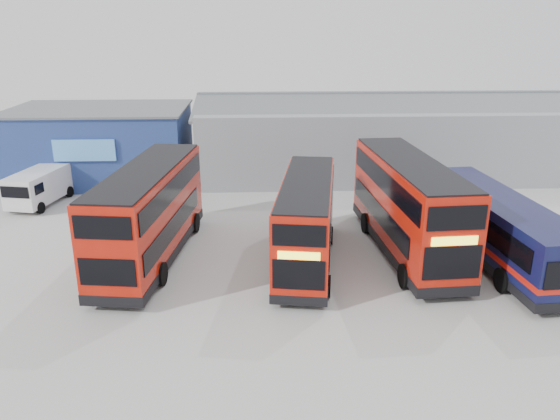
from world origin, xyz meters
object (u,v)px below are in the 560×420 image
object	(u,v)px
maintenance_shed	(399,135)
double_decker_right	(408,208)
single_decker_blue	(496,229)
office_block	(102,143)
panel_van	(40,186)
double_decker_centre	(306,223)
double_decker_left	(150,215)

from	to	relation	value
maintenance_shed	double_decker_right	distance (m)	16.71
double_decker_right	single_decker_blue	world-z (taller)	double_decker_right
single_decker_blue	office_block	bearing A→B (deg)	-39.25
double_decker_right	panel_van	bearing A→B (deg)	154.41
double_decker_centre	double_decker_right	bearing A→B (deg)	20.76
double_decker_right	panel_van	size ratio (longest dim) A/B	2.14
double_decker_left	office_block	bearing A→B (deg)	-60.39
double_decker_left	double_decker_centre	size ratio (longest dim) A/B	1.11
maintenance_shed	double_decker_right	size ratio (longest dim) A/B	2.74
maintenance_shed	office_block	bearing A→B (deg)	-174.79
maintenance_shed	single_decker_blue	xyz separation A→B (m)	(0.36, -17.40, -1.06)
single_decker_blue	panel_van	distance (m)	26.55
maintenance_shed	double_decker_centre	world-z (taller)	maintenance_shed
office_block	double_decker_centre	bearing A→B (deg)	-49.03
double_decker_centre	maintenance_shed	bearing A→B (deg)	72.21
double_decker_centre	double_decker_right	world-z (taller)	double_decker_right
panel_van	single_decker_blue	bearing A→B (deg)	-9.24
double_decker_right	maintenance_shed	bearing A→B (deg)	73.83
double_decker_centre	single_decker_blue	xyz separation A→B (m)	(9.01, -0.03, -0.47)
office_block	single_decker_blue	bearing A→B (deg)	-34.55
maintenance_shed	double_decker_right	xyz separation A→B (m)	(-3.64, -16.30, -0.29)
double_decker_left	double_decker_centre	distance (m)	7.37
double_decker_centre	single_decker_blue	world-z (taller)	double_decker_centre
double_decker_left	single_decker_blue	size ratio (longest dim) A/B	0.94
office_block	double_decker_centre	size ratio (longest dim) A/B	1.26
maintenance_shed	panel_van	size ratio (longest dim) A/B	5.88
office_block	single_decker_blue	world-z (taller)	office_block
office_block	panel_van	bearing A→B (deg)	-112.41
office_block	double_decker_right	bearing A→B (deg)	-37.90
panel_van	double_decker_left	bearing A→B (deg)	-34.27
double_decker_left	double_decker_right	xyz separation A→B (m)	(12.35, 0.35, 0.06)
maintenance_shed	panel_van	world-z (taller)	maintenance_shed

